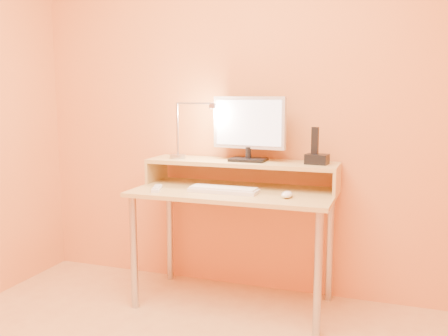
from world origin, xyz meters
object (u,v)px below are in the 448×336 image
at_px(phone_dock, 317,159).
at_px(remote_control, 157,189).
at_px(monitor_panel, 249,123).
at_px(mouse, 287,194).
at_px(keyboard, 223,190).
at_px(lamp_base, 178,157).

bearing_deg(phone_dock, remote_control, -155.25).
bearing_deg(monitor_panel, mouse, -35.58).
xyz_separation_m(phone_dock, remote_control, (-0.91, -0.30, -0.18)).
bearing_deg(keyboard, mouse, -3.10).
relative_size(phone_dock, mouse, 1.21).
bearing_deg(lamp_base, phone_dock, 1.93).
xyz_separation_m(monitor_panel, keyboard, (-0.08, -0.24, -0.39)).
bearing_deg(phone_dock, keyboard, -148.73).
relative_size(monitor_panel, lamp_base, 4.70).
height_order(monitor_panel, mouse, monitor_panel).
distance_m(monitor_panel, remote_control, 0.69).
bearing_deg(remote_control, monitor_panel, 13.44).
bearing_deg(mouse, keyboard, 176.56).
height_order(phone_dock, keyboard, phone_dock).
height_order(mouse, remote_control, mouse).
bearing_deg(phone_dock, lamp_base, -171.39).
height_order(keyboard, remote_control, keyboard).
distance_m(lamp_base, remote_control, 0.31).
distance_m(monitor_panel, keyboard, 0.46).
height_order(keyboard, mouse, mouse).
height_order(lamp_base, keyboard, lamp_base).
xyz_separation_m(mouse, remote_control, (-0.79, -0.04, -0.01)).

